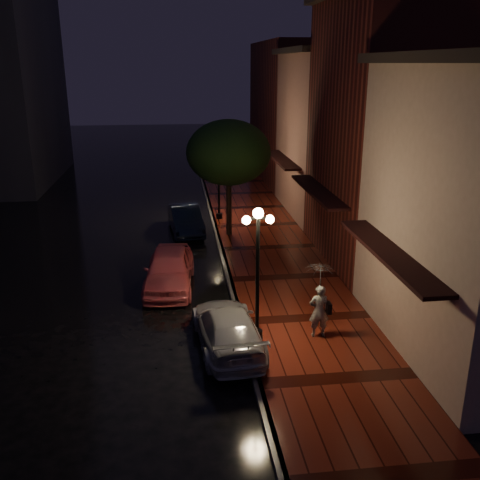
# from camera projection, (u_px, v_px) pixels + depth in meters

# --- Properties ---
(ground) EXTENTS (120.00, 120.00, 0.00)m
(ground) POSITION_uv_depth(u_px,v_px,m) (230.00, 283.00, 21.75)
(ground) COLOR black
(ground) RESTS_ON ground
(sidewalk) EXTENTS (4.50, 60.00, 0.15)m
(sidewalk) POSITION_uv_depth(u_px,v_px,m) (284.00, 278.00, 21.99)
(sidewalk) COLOR #49150D
(sidewalk) RESTS_ON ground
(curb) EXTENTS (0.25, 60.00, 0.15)m
(curb) POSITION_uv_depth(u_px,v_px,m) (230.00, 281.00, 21.73)
(curb) COLOR #595451
(curb) RESTS_ON ground
(storefront_mid) EXTENTS (5.00, 8.00, 11.00)m
(storefront_mid) POSITION_uv_depth(u_px,v_px,m) (387.00, 137.00, 22.71)
(storefront_mid) COLOR #511914
(storefront_mid) RESTS_ON ground
(storefront_far) EXTENTS (5.00, 8.00, 9.00)m
(storefront_far) POSITION_uv_depth(u_px,v_px,m) (333.00, 137.00, 30.56)
(storefront_far) COLOR #8C5951
(storefront_far) RESTS_ON ground
(storefront_extra) EXTENTS (5.00, 12.00, 10.00)m
(storefront_extra) POSITION_uv_depth(u_px,v_px,m) (295.00, 112.00, 39.83)
(storefront_extra) COLOR #511914
(storefront_extra) RESTS_ON ground
(streetlamp_near) EXTENTS (0.96, 0.36, 4.31)m
(streetlamp_near) POSITION_uv_depth(u_px,v_px,m) (258.00, 267.00, 16.26)
(streetlamp_near) COLOR black
(streetlamp_near) RESTS_ON sidewalk
(streetlamp_far) EXTENTS (0.96, 0.36, 4.31)m
(streetlamp_far) POSITION_uv_depth(u_px,v_px,m) (219.00, 176.00, 29.45)
(streetlamp_far) COLOR black
(streetlamp_far) RESTS_ON sidewalk
(street_tree) EXTENTS (4.16, 4.16, 5.80)m
(street_tree) POSITION_uv_depth(u_px,v_px,m) (229.00, 155.00, 26.13)
(street_tree) COLOR black
(street_tree) RESTS_ON sidewalk
(pink_car) EXTENTS (2.19, 4.71, 1.56)m
(pink_car) POSITION_uv_depth(u_px,v_px,m) (169.00, 269.00, 21.06)
(pink_car) COLOR #EF626B
(pink_car) RESTS_ON ground
(navy_car) EXTENTS (1.95, 4.44, 1.42)m
(navy_car) POSITION_uv_depth(u_px,v_px,m) (186.00, 219.00, 28.02)
(navy_car) COLOR black
(navy_car) RESTS_ON ground
(silver_car) EXTENTS (2.21, 4.70, 1.33)m
(silver_car) POSITION_uv_depth(u_px,v_px,m) (228.00, 328.00, 16.61)
(silver_car) COLOR #ABABB3
(silver_car) RESTS_ON ground
(woman_with_umbrella) EXTENTS (1.02, 1.04, 2.45)m
(woman_with_umbrella) POSITION_uv_depth(u_px,v_px,m) (320.00, 289.00, 16.72)
(woman_with_umbrella) COLOR silver
(woman_with_umbrella) RESTS_ON sidewalk
(parking_meter) EXTENTS (0.13, 0.11, 1.19)m
(parking_meter) POSITION_uv_depth(u_px,v_px,m) (257.00, 291.00, 18.81)
(parking_meter) COLOR black
(parking_meter) RESTS_ON sidewalk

